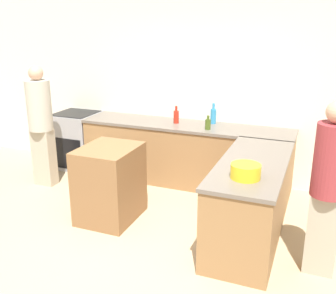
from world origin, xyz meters
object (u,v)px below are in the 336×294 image
Objects in this scene: hot_sauce_bottle at (176,116)px; dish_soap_bottle at (213,116)px; person_by_range at (41,122)px; range_oven at (78,140)px; olive_oil_bottle at (208,124)px; island_table at (110,183)px; person_at_peninsula at (328,184)px; mixing_bowl at (246,171)px.

dish_soap_bottle is at bearing 18.89° from hot_sauce_bottle.
person_by_range reaches higher than hot_sauce_bottle.
range_oven is 0.52× the size of person_by_range.
hot_sauce_bottle is at bearing 162.39° from olive_oil_bottle.
person_by_range is at bearing -163.37° from olive_oil_bottle.
person_at_peninsula is (2.39, -0.22, 0.46)m from island_table.
dish_soap_bottle is 2.46m from person_by_range.
person_at_peninsula reaches higher than dish_soap_bottle.
mixing_bowl is (1.66, -0.31, 0.51)m from island_table.
island_table is 0.54× the size of person_at_peninsula.
island_table is 1.87m from dish_soap_bottle.
dish_soap_bottle is at bearing 4.93° from range_oven.
island_table is at bearing -21.83° from person_by_range.
mixing_bowl is 2.08m from dish_soap_bottle.
range_oven is 1.98m from island_table.
range_oven is at bearing 156.98° from person_at_peninsula.
island_table is 4.68× the size of olive_oil_bottle.
person_by_range is (-1.42, 0.57, 0.49)m from island_table.
olive_oil_bottle is (0.02, -0.34, -0.04)m from dish_soap_bottle.
range_oven is at bearing -175.07° from dish_soap_bottle.
range_oven reaches higher than island_table.
dish_soap_bottle is 1.54× the size of olive_oil_bottle.
person_by_range reaches higher than island_table.
person_by_range reaches higher than mixing_bowl.
person_at_peninsula is at bearing -23.02° from range_oven.
mixing_bowl is 3.20m from person_by_range.
olive_oil_bottle reaches higher than range_oven.
dish_soap_bottle is at bearing 93.48° from olive_oil_bottle.
dish_soap_bottle reaches higher than mixing_bowl.
person_at_peninsula reaches higher than island_table.
range_oven is 0.54× the size of person_at_peninsula.
dish_soap_bottle is 0.17× the size of person_by_range.
dish_soap_bottle reaches higher than range_oven.
person_at_peninsula is (1.57, -1.80, -0.10)m from dish_soap_bottle.
hot_sauce_bottle is (-1.35, 1.72, 0.03)m from mixing_bowl.
person_by_range is at bearing 158.17° from island_table.
olive_oil_bottle is (0.84, 1.24, 0.52)m from island_table.
olive_oil_bottle is at bearing -86.52° from dish_soap_bottle.
olive_oil_bottle is at bearing 16.63° from person_by_range.
olive_oil_bottle is 0.11× the size of person_by_range.
person_at_peninsula reaches higher than hot_sauce_bottle.
mixing_bowl is 1.76m from olive_oil_bottle.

